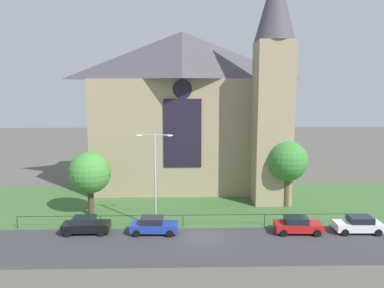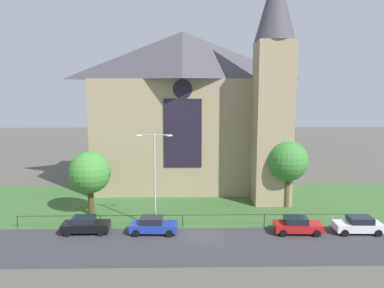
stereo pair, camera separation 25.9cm
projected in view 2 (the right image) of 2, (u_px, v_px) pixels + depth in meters
The scene contains 12 objects.
ground at pixel (197, 203), 44.60m from camera, with size 160.00×160.00×0.00m, color #56544C.
road_asphalt at pixel (202, 245), 32.74m from camera, with size 120.00×8.00×0.01m, color #38383D.
grass_verge at pixel (198, 208), 42.63m from camera, with size 120.00×20.00×0.01m, color #3D6633.
church_building at pixel (189, 108), 50.59m from camera, with size 23.20×16.20×26.00m.
iron_railing at pixel (183, 216), 37.01m from camera, with size 31.11×0.07×1.13m.
tree_left_near at pixel (90, 173), 40.01m from camera, with size 4.29×4.29×6.58m.
tree_right_near at pixel (288, 161), 42.47m from camera, with size 4.39×4.39×7.32m.
streetlamp_near at pixel (155, 169), 36.16m from camera, with size 3.37×0.26×8.95m.
parked_car_black at pixel (86, 225), 35.44m from camera, with size 4.25×2.12×1.51m.
parked_car_blue at pixel (153, 225), 35.33m from camera, with size 4.27×2.17×1.51m.
parked_car_red at pixel (297, 225), 35.34m from camera, with size 4.27×2.17×1.51m.
parked_car_white at pixel (358, 225), 35.42m from camera, with size 4.25×2.13×1.51m.
Camera 2 is at (-1.49, -33.08, 13.28)m, focal length 36.70 mm.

